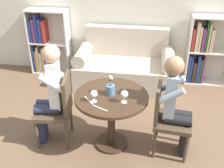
{
  "coord_description": "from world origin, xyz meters",
  "views": [
    {
      "loc": [
        0.39,
        -2.66,
        2.41
      ],
      "look_at": [
        0.0,
        0.05,
        0.84
      ],
      "focal_mm": 45.0,
      "sensor_mm": 36.0,
      "label": 1
    }
  ],
  "objects": [
    {
      "name": "person_left",
      "position": [
        -0.73,
        -0.01,
        0.68
      ],
      "size": [
        0.44,
        0.37,
        1.29
      ],
      "rotation": [
        0.0,
        0.0,
        -1.45
      ],
      "color": "#282D47",
      "rests_on": "ground_plane"
    },
    {
      "name": "bookshelf_left",
      "position": [
        -1.45,
        1.81,
        0.54
      ],
      "size": [
        0.7,
        0.28,
        1.16
      ],
      "color": "silver",
      "rests_on": "ground_plane"
    },
    {
      "name": "ground_plane",
      "position": [
        0.0,
        0.0,
        0.0
      ],
      "size": [
        16.0,
        16.0,
        0.0
      ],
      "primitive_type": "plane",
      "color": "brown"
    },
    {
      "name": "couch",
      "position": [
        0.0,
        1.55,
        0.31
      ],
      "size": [
        1.61,
        0.8,
        0.92
      ],
      "color": "#B7A893",
      "rests_on": "ground_plane"
    },
    {
      "name": "chair_left",
      "position": [
        -0.64,
        0.0,
        0.49
      ],
      "size": [
        0.47,
        0.47,
        0.9
      ],
      "rotation": [
        0.0,
        0.0,
        -1.45
      ],
      "color": "#473828",
      "rests_on": "ground_plane"
    },
    {
      "name": "wine_glass_left",
      "position": [
        -0.17,
        -0.15,
        0.81
      ],
      "size": [
        0.08,
        0.08,
        0.14
      ],
      "color": "white",
      "rests_on": "round_table"
    },
    {
      "name": "fork_left_setting",
      "position": [
        -0.08,
        -0.27,
        0.72
      ],
      "size": [
        0.17,
        0.09,
        0.0
      ],
      "color": "silver",
      "rests_on": "round_table"
    },
    {
      "name": "chair_right",
      "position": [
        0.64,
        0.01,
        0.49
      ],
      "size": [
        0.46,
        0.46,
        0.9
      ],
      "rotation": [
        0.0,
        0.0,
        1.48
      ],
      "color": "#473828",
      "rests_on": "ground_plane"
    },
    {
      "name": "person_right",
      "position": [
        0.73,
        -0.01,
        0.67
      ],
      "size": [
        0.44,
        0.37,
        1.24
      ],
      "rotation": [
        0.0,
        0.0,
        1.48
      ],
      "color": "black",
      "rests_on": "ground_plane"
    },
    {
      "name": "flower_vase",
      "position": [
        -0.01,
        0.02,
        0.8
      ],
      "size": [
        0.1,
        0.1,
        0.24
      ],
      "color": "slate",
      "rests_on": "round_table"
    },
    {
      "name": "knife_left_setting",
      "position": [
        -0.23,
        -0.14,
        0.72
      ],
      "size": [
        0.13,
        0.15,
        0.0
      ],
      "color": "silver",
      "rests_on": "round_table"
    },
    {
      "name": "wine_glass_right",
      "position": [
        0.16,
        -0.12,
        0.82
      ],
      "size": [
        0.08,
        0.08,
        0.15
      ],
      "color": "white",
      "rests_on": "round_table"
    },
    {
      "name": "round_table",
      "position": [
        0.0,
        0.0,
        0.55
      ],
      "size": [
        0.85,
        0.85,
        0.72
      ],
      "color": "#382619",
      "rests_on": "ground_plane"
    },
    {
      "name": "bookshelf_right",
      "position": [
        1.28,
        1.81,
        0.57
      ],
      "size": [
        0.7,
        0.28,
        1.16
      ],
      "color": "silver",
      "rests_on": "ground_plane"
    }
  ]
}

